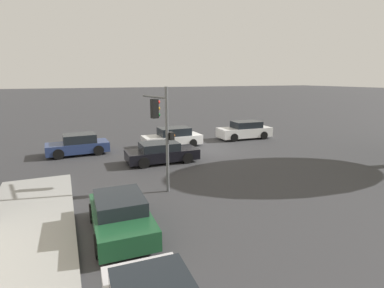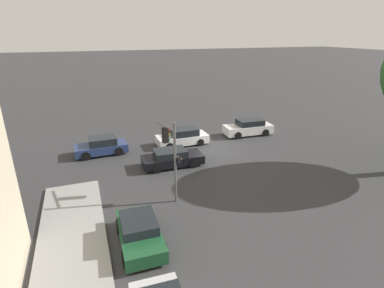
# 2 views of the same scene
# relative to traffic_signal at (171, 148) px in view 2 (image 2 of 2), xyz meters

# --- Properties ---
(ground_plane) EXTENTS (300.00, 300.00, 0.00)m
(ground_plane) POSITION_rel_traffic_signal_xyz_m (-5.54, -6.28, -3.17)
(ground_plane) COLOR #333335
(traffic_signal) EXTENTS (0.91, 2.37, 4.83)m
(traffic_signal) POSITION_rel_traffic_signal_xyz_m (0.00, 0.00, 0.00)
(traffic_signal) COLOR #515456
(traffic_signal) RESTS_ON ground_plane
(crossing_car_0) EXTENTS (4.73, 2.09, 1.52)m
(crossing_car_0) POSITION_rel_traffic_signal_xyz_m (-10.25, -8.64, -2.44)
(crossing_car_0) COLOR silver
(crossing_car_0) RESTS_ON ground_plane
(crossing_car_1) EXTENTS (4.47, 1.98, 1.28)m
(crossing_car_1) POSITION_rel_traffic_signal_xyz_m (-1.30, -4.31, -2.55)
(crossing_car_1) COLOR black
(crossing_car_1) RESTS_ON ground_plane
(crossing_car_2) EXTENTS (4.49, 1.94, 1.46)m
(crossing_car_2) POSITION_rel_traffic_signal_xyz_m (-3.46, -8.29, -2.48)
(crossing_car_2) COLOR silver
(crossing_car_2) RESTS_ON ground_plane
(crossing_car_3) EXTENTS (4.13, 2.04, 1.43)m
(crossing_car_3) POSITION_rel_traffic_signal_xyz_m (3.39, -8.48, -2.49)
(crossing_car_3) COLOR navy
(crossing_car_3) RESTS_ON ground_plane
(parked_car_0) EXTENTS (1.99, 3.86, 1.30)m
(parked_car_0) POSITION_rel_traffic_signal_xyz_m (2.63, 3.55, -2.54)
(parked_car_0) COLOR #194728
(parked_car_0) RESTS_ON ground_plane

